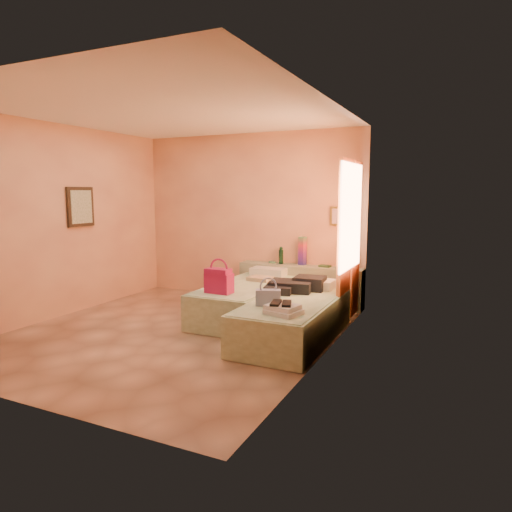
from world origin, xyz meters
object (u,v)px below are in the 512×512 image
(blue_handbag, at_px, (268,298))
(towel_stack, at_px, (284,310))
(headboard_ledge, at_px, (300,285))
(green_book, at_px, (325,266))
(flower_vase, at_px, (352,259))
(bed_right, at_px, (294,320))
(water_bottle, at_px, (281,256))
(bed_left, at_px, (247,301))
(magenta_handbag, at_px, (219,281))

(blue_handbag, xyz_separation_m, towel_stack, (0.31, -0.29, -0.04))
(headboard_ledge, xyz_separation_m, green_book, (0.41, 0.01, 0.34))
(towel_stack, bearing_deg, flower_vase, 85.92)
(green_book, distance_m, flower_vase, 0.44)
(blue_handbag, bearing_deg, headboard_ledge, 76.98)
(blue_handbag, bearing_deg, bed_right, 41.69)
(water_bottle, distance_m, flower_vase, 1.17)
(headboard_ledge, relative_size, bed_left, 1.02)
(headboard_ledge, xyz_separation_m, flower_vase, (0.83, 0.06, 0.47))
(water_bottle, bearing_deg, green_book, -1.85)
(bed_right, bearing_deg, bed_left, 145.72)
(towel_stack, bearing_deg, water_bottle, 112.61)
(flower_vase, xyz_separation_m, towel_stack, (-0.17, -2.42, -0.24))
(blue_handbag, bearing_deg, bed_left, 104.78)
(green_book, height_order, magenta_handbag, magenta_handbag)
(headboard_ledge, bearing_deg, towel_stack, -74.57)
(magenta_handbag, height_order, towel_stack, magenta_handbag)
(bed_left, distance_m, water_bottle, 1.21)
(blue_handbag, bearing_deg, towel_stack, -65.65)
(water_bottle, bearing_deg, headboard_ledge, -6.02)
(green_book, distance_m, magenta_handbag, 1.98)
(headboard_ledge, relative_size, magenta_handbag, 5.83)
(bed_right, distance_m, flower_vase, 1.86)
(bed_left, relative_size, flower_vase, 7.07)
(bed_left, bearing_deg, magenta_handbag, -96.73)
(flower_vase, distance_m, blue_handbag, 2.19)
(bed_right, height_order, blue_handbag, blue_handbag)
(headboard_ledge, bearing_deg, green_book, 1.72)
(green_book, xyz_separation_m, blue_handbag, (-0.07, -2.09, -0.07))
(bed_right, distance_m, water_bottle, 2.02)
(water_bottle, height_order, blue_handbag, water_bottle)
(flower_vase, bearing_deg, magenta_handbag, -126.77)
(bed_left, relative_size, towel_stack, 5.71)
(bed_right, xyz_separation_m, green_book, (-0.12, 1.71, 0.41))
(bed_right, xyz_separation_m, blue_handbag, (-0.18, -0.37, 0.34))
(magenta_handbag, distance_m, towel_stack, 1.33)
(water_bottle, distance_m, green_book, 0.77)
(headboard_ledge, xyz_separation_m, blue_handbag, (0.34, -2.07, 0.27))
(bed_right, relative_size, towel_stack, 5.71)
(magenta_handbag, bearing_deg, water_bottle, 86.47)
(flower_vase, height_order, towel_stack, flower_vase)
(green_book, xyz_separation_m, flower_vase, (0.42, 0.04, 0.13))
(green_book, relative_size, magenta_handbag, 0.50)
(green_book, relative_size, flower_vase, 0.62)
(water_bottle, xyz_separation_m, green_book, (0.76, -0.02, -0.12))
(bed_left, bearing_deg, flower_vase, 41.12)
(bed_left, bearing_deg, headboard_ledge, 67.38)
(flower_vase, distance_m, magenta_handbag, 2.24)
(headboard_ledge, relative_size, bed_right, 1.02)
(flower_vase, relative_size, blue_handbag, 0.96)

